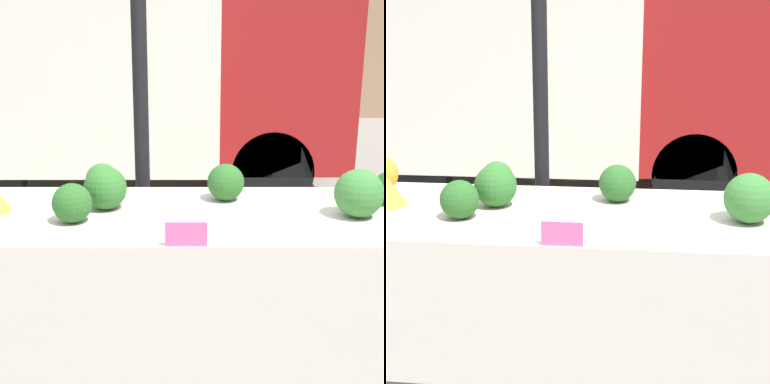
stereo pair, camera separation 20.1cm
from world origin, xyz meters
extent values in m
cylinder|color=black|center=(-0.23, 0.52, 1.38)|extent=(0.07, 0.07, 2.76)
cube|color=silver|center=(-1.16, 3.86, 1.55)|extent=(2.84, 2.21, 2.40)
cube|color=maroon|center=(0.88, 3.86, 1.21)|extent=(1.25, 2.03, 1.73)
cylinder|color=black|center=(0.75, 2.95, 0.38)|extent=(0.77, 0.22, 0.77)
cylinder|color=black|center=(0.75, 4.76, 0.38)|extent=(0.77, 0.22, 0.77)
cylinder|color=black|center=(-1.94, 2.95, 0.38)|extent=(0.77, 0.22, 0.77)
cylinder|color=black|center=(-1.94, 4.76, 0.38)|extent=(0.77, 0.22, 0.77)
cube|color=beige|center=(0.00, 0.00, 0.90)|extent=(2.20, 0.74, 0.03)
cube|color=beige|center=(0.00, -0.36, 0.63)|extent=(2.20, 0.01, 0.50)
sphere|color=#285B23|center=(0.14, 0.16, 0.99)|extent=(0.15, 0.15, 0.15)
sphere|color=#387533|center=(0.62, -0.06, 1.01)|extent=(0.18, 0.18, 0.18)
sphere|color=#285B23|center=(-0.42, -0.12, 0.99)|extent=(0.14, 0.14, 0.14)
sphere|color=#2D6628|center=(-0.33, 0.04, 1.00)|extent=(0.17, 0.17, 0.17)
sphere|color=#336B2D|center=(-0.37, 0.24, 0.98)|extent=(0.14, 0.14, 0.14)
cube|color=#F45B9E|center=(-0.01, -0.36, 0.96)|extent=(0.13, 0.01, 0.08)
camera|label=1|loc=(0.01, -1.94, 1.54)|focal=50.00mm
camera|label=2|loc=(0.21, -1.93, 1.54)|focal=50.00mm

